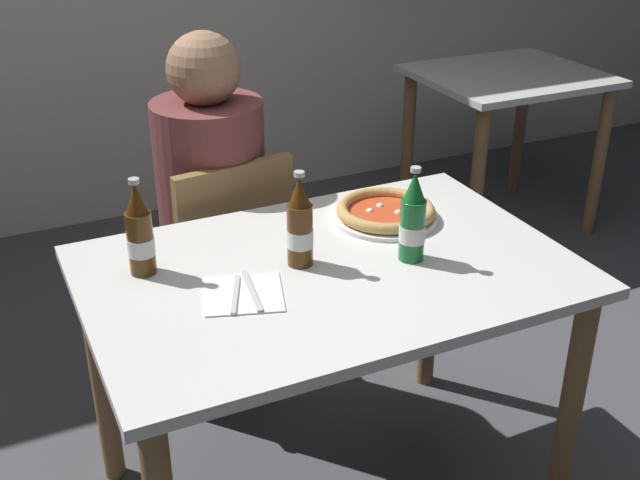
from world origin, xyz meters
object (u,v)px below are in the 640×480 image
at_px(beer_bottle_right, 413,221).
at_px(napkin_with_cutlery, 244,294).
at_px(dining_table_background, 506,106).
at_px(pizza_margherita_near, 386,212).
at_px(beer_bottle_center, 140,234).
at_px(chair_behind_table, 224,262).
at_px(beer_bottle_left, 300,226).
at_px(dining_table_main, 328,306).
at_px(diner_seated, 214,228).

relative_size(beer_bottle_right, napkin_with_cutlery, 1.09).
bearing_deg(dining_table_background, napkin_with_cutlery, -142.96).
bearing_deg(pizza_margherita_near, beer_bottle_center, -178.77).
xyz_separation_m(chair_behind_table, beer_bottle_left, (0.02, -0.57, 0.37)).
distance_m(dining_table_main, dining_table_background, 2.01).
bearing_deg(beer_bottle_center, chair_behind_table, 52.46).
xyz_separation_m(beer_bottle_left, beer_bottle_right, (0.26, -0.09, 0.00)).
bearing_deg(beer_bottle_left, diner_seated, 92.82).
height_order(dining_table_background, beer_bottle_left, beer_bottle_left).
distance_m(dining_table_main, napkin_with_cutlery, 0.27).
distance_m(beer_bottle_left, beer_bottle_right, 0.28).
bearing_deg(dining_table_background, diner_seated, -158.51).
bearing_deg(pizza_margherita_near, diner_seated, 126.12).
bearing_deg(beer_bottle_left, beer_bottle_center, 161.34).
relative_size(chair_behind_table, pizza_margherita_near, 2.87).
bearing_deg(beer_bottle_left, dining_table_main, -35.82).
bearing_deg(diner_seated, beer_bottle_center, -123.97).
relative_size(dining_table_background, napkin_with_cutlery, 3.54).
bearing_deg(beer_bottle_left, chair_behind_table, 92.22).
relative_size(chair_behind_table, beer_bottle_left, 3.44).
bearing_deg(beer_bottle_right, napkin_with_cutlery, 178.54).
xyz_separation_m(chair_behind_table, diner_seated, (-0.01, 0.05, 0.10)).
height_order(dining_table_background, beer_bottle_right, beer_bottle_right).
height_order(dining_table_main, chair_behind_table, chair_behind_table).
distance_m(diner_seated, beer_bottle_center, 0.66).
height_order(dining_table_main, diner_seated, diner_seated).
height_order(diner_seated, dining_table_background, diner_seated).
xyz_separation_m(dining_table_main, dining_table_background, (1.54, 1.30, -0.04)).
distance_m(pizza_margherita_near, beer_bottle_left, 0.36).
xyz_separation_m(dining_table_background, beer_bottle_left, (-1.60, -1.26, 0.26)).
relative_size(beer_bottle_center, beer_bottle_right, 1.00).
relative_size(dining_table_main, pizza_margherita_near, 4.06).
bearing_deg(dining_table_main, beer_bottle_center, 158.67).
xyz_separation_m(chair_behind_table, beer_bottle_right, (0.29, -0.66, 0.37)).
distance_m(chair_behind_table, beer_bottle_right, 0.81).
xyz_separation_m(diner_seated, beer_bottle_right, (0.29, -0.71, 0.27)).
bearing_deg(chair_behind_table, beer_bottle_left, 85.28).
distance_m(pizza_margherita_near, beer_bottle_right, 0.25).
relative_size(dining_table_background, pizza_margherita_near, 2.71).
distance_m(diner_seated, napkin_with_cutlery, 0.74).
xyz_separation_m(beer_bottle_left, beer_bottle_center, (-0.36, 0.12, 0.00)).
bearing_deg(napkin_with_cutlery, dining_table_background, 37.04).
relative_size(diner_seated, pizza_margherita_near, 4.09).
bearing_deg(diner_seated, chair_behind_table, -80.33).
distance_m(beer_bottle_left, beer_bottle_center, 0.38).
distance_m(dining_table_background, beer_bottle_left, 2.05).
bearing_deg(beer_bottle_center, beer_bottle_right, -19.00).
bearing_deg(beer_bottle_left, dining_table_background, 38.26).
relative_size(pizza_margherita_near, beer_bottle_right, 1.20).
bearing_deg(napkin_with_cutlery, diner_seated, 77.93).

